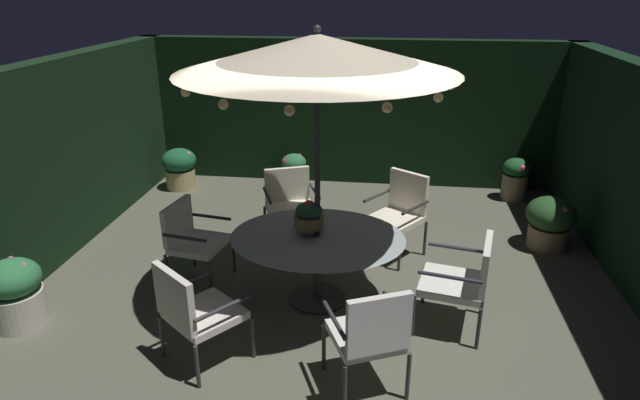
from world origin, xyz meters
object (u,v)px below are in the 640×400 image
patio_chair_north (194,309)px  patio_chair_southeast (400,209)px  patio_chair_northeast (370,333)px  patio_chair_south (290,201)px  patio_dining_table (318,246)px  patio_chair_east (464,277)px  centerpiece_planter (309,216)px  patio_chair_southwest (191,236)px  potted_plant_back_center (180,167)px  potted_plant_left_far (294,170)px  potted_plant_front_corner (515,178)px  potted_plant_right_near (15,292)px  potted_plant_left_near (550,221)px  patio_umbrella (317,54)px

patio_chair_north → patio_chair_southeast: size_ratio=0.95×
patio_chair_northeast → patio_chair_south: (-1.15, 2.71, -0.02)m
patio_dining_table → patio_chair_south: patio_chair_south is taller
patio_dining_table → patio_chair_east: size_ratio=1.89×
centerpiece_planter → patio_chair_east: bearing=-12.7°
patio_chair_south → patio_chair_southwest: bearing=-128.8°
patio_dining_table → patio_chair_northeast: size_ratio=1.78×
patio_chair_east → patio_chair_south: (-1.98, 1.67, 0.01)m
patio_dining_table → centerpiece_planter: 0.33m
patio_chair_southeast → potted_plant_back_center: 4.00m
potted_plant_back_center → potted_plant_left_far: potted_plant_back_center is taller
potted_plant_front_corner → patio_chair_southwest: bearing=-143.5°
patio_chair_southeast → potted_plant_right_near: 4.24m
potted_plant_back_center → patio_chair_east: bearing=-39.3°
patio_chair_southeast → potted_plant_left_near: patio_chair_southeast is taller
centerpiece_planter → patio_chair_south: (-0.45, 1.32, -0.39)m
patio_chair_northeast → potted_plant_left_far: bearing=107.0°
patio_umbrella → patio_chair_southwest: patio_umbrella is taller
patio_chair_east → potted_plant_back_center: size_ratio=1.44×
patio_dining_table → potted_plant_front_corner: patio_dining_table is taller
potted_plant_back_center → potted_plant_right_near: bearing=-92.7°
patio_dining_table → potted_plant_back_center: size_ratio=2.72×
patio_dining_table → patio_umbrella: bearing=5.8°
patio_chair_east → patio_chair_southwest: patio_chair_east is taller
centerpiece_planter → potted_plant_back_center: bearing=130.5°
centerpiece_planter → patio_chair_east: 1.62m
potted_plant_left_near → potted_plant_right_near: bearing=-156.6°
patio_chair_northeast → potted_plant_back_center: size_ratio=1.52×
patio_chair_northeast → potted_plant_right_near: size_ratio=1.45×
patio_chair_southeast → potted_plant_back_center: size_ratio=1.55×
patio_chair_southwest → potted_plant_right_near: size_ratio=1.33×
patio_dining_table → potted_plant_left_far: 3.59m
patio_dining_table → potted_plant_back_center: 4.09m
patio_dining_table → patio_chair_north: 1.48m
potted_plant_back_center → patio_umbrella: bearing=-48.9°
patio_dining_table → potted_plant_left_near: 3.19m
patio_chair_northeast → potted_plant_left_near: size_ratio=1.50×
patio_chair_northeast → potted_plant_right_near: bearing=171.3°
patio_chair_southeast → patio_chair_southwest: (-2.30, -0.96, -0.05)m
patio_umbrella → patio_chair_south: 2.48m
centerpiece_planter → patio_chair_north: bearing=-124.7°
patio_chair_northeast → potted_plant_left_near: 3.65m
patio_chair_southwest → potted_plant_back_center: 3.10m
patio_dining_table → potted_plant_front_corner: bearing=51.0°
patio_chair_northeast → patio_chair_south: 2.94m
patio_chair_southwest → potted_plant_left_far: size_ratio=1.76×
patio_chair_south → potted_plant_front_corner: 3.70m
patio_chair_northeast → patio_chair_east: patio_chair_northeast is taller
patio_umbrella → patio_chair_southeast: bearing=54.6°
patio_chair_north → patio_chair_northeast: patio_chair_northeast is taller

